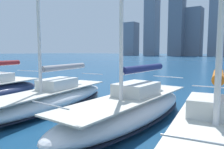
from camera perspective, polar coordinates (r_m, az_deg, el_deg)
name	(u,v)px	position (r m, az deg, el deg)	size (l,w,h in m)	color
sailboat_orange	(215,137)	(7.17, 25.33, -14.54)	(3.54, 6.95, 9.93)	white
sailboat_navy	(130,108)	(9.67, 4.82, -8.82)	(2.81, 9.31, 9.47)	white
sailboat_grey	(51,98)	(12.48, -15.54, -5.86)	(3.51, 9.72, 9.66)	silver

